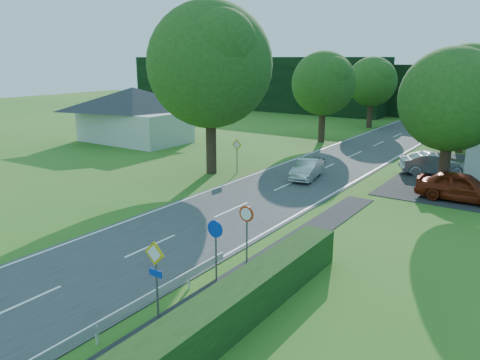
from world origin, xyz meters
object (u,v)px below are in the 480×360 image
Objects in this scene: parked_car_silver_a at (434,164)px; moving_car at (307,169)px; motorcycle at (320,162)px; parasol at (467,162)px; streetlight at (449,115)px; parked_car_red at (461,187)px.

moving_car is at bearing 105.98° from parked_car_silver_a.
motorcycle is 0.78× the size of parasol.
motorcycle is (-8.43, -0.29, -3.96)m from streetlight.
parked_car_silver_a is at bearing 31.64° from moving_car.
parked_car_red is at bearing -7.92° from moving_car.
parasol is at bearing 27.67° from moving_car.
moving_car is 0.88× the size of parked_car_silver_a.
parked_car_red is at bearing -62.98° from streetlight.
streetlight is 1.66× the size of parked_car_red.
parked_car_red is (1.69, -3.31, -3.60)m from streetlight.
parked_car_red is at bearing -83.02° from parasol.
streetlight is 4.48m from parked_car_silver_a.
parked_car_silver_a is 2.04m from parasol.
parked_car_red reaches higher than moving_car.
parked_car_silver_a is (7.44, 2.66, 0.29)m from motorcycle.
moving_car is at bearing -74.31° from motorcycle.
parked_car_silver_a is (-0.99, 2.37, -3.68)m from streetlight.
parked_car_red reaches higher than parked_car_silver_a.
streetlight is 1.76× the size of parked_car_silver_a.
parasol reaches higher than parked_car_red.
moving_car is at bearing -142.25° from parasol.
parasol reaches higher than parked_car_silver_a.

